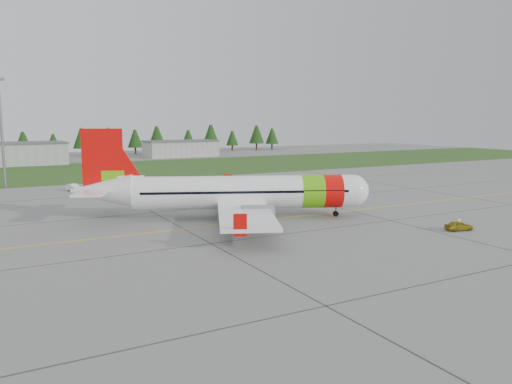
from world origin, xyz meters
TOP-DOWN VIEW (x-y plane):
  - ground at (0.00, 0.00)m, footprint 320.00×320.00m
  - aircraft at (-6.38, 10.91)m, footprint 36.75×34.89m
  - follow_me_car at (12.93, -8.13)m, footprint 1.38×1.54m
  - service_van at (-21.36, 47.23)m, footprint 1.76×1.71m
  - grass_strip at (0.00, 82.00)m, footprint 320.00×50.00m
  - taxi_guideline at (0.00, 8.00)m, footprint 120.00×0.25m
  - hangar_west at (-30.00, 110.00)m, footprint 32.00×14.00m
  - hangar_east at (25.00, 118.00)m, footprint 24.00×12.00m
  - floodlight_mast at (-32.00, 58.00)m, footprint 0.50×0.50m
  - treeline at (0.00, 138.00)m, footprint 160.00×8.00m

SIDE VIEW (x-z plane):
  - ground at x=0.00m, z-range 0.00..0.00m
  - taxi_guideline at x=0.00m, z-range 0.00..0.02m
  - grass_strip at x=0.00m, z-range 0.00..0.03m
  - follow_me_car at x=12.93m, z-range 0.00..3.33m
  - service_van at x=-21.36m, z-range 0.00..4.01m
  - hangar_east at x=25.00m, z-range 0.00..5.20m
  - hangar_west at x=-30.00m, z-range 0.00..6.00m
  - aircraft at x=-6.38m, z-range -2.48..9.25m
  - treeline at x=0.00m, z-range 0.00..10.00m
  - floodlight_mast at x=-32.00m, z-range 0.00..20.00m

